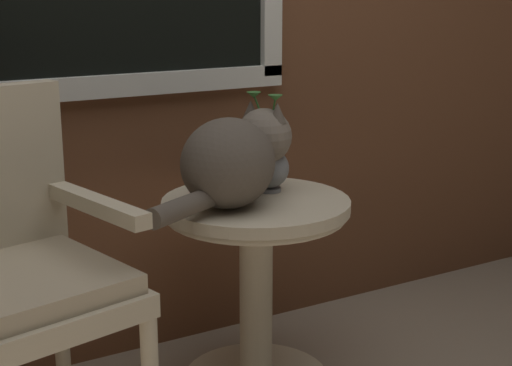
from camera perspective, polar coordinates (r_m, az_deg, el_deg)
wicker_side_table at (r=2.37m, az=0.00°, el=-5.79°), size 0.56×0.56×0.61m
wicker_chair at (r=2.03m, az=-18.11°, el=-5.54°), size 0.59×0.59×0.98m
cat at (r=2.22m, az=-1.59°, el=1.82°), size 0.57×0.36×0.28m
pewter_vase_with_ivy at (r=2.37m, az=0.98°, el=1.52°), size 0.12×0.12×0.31m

